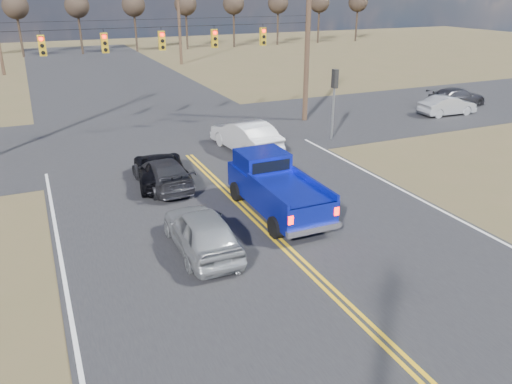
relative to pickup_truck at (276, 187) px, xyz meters
name	(u,v)px	position (x,y,z in m)	size (l,w,h in m)	color
ground	(341,301)	(-0.98, -6.04, -0.99)	(160.00, 160.00, 0.00)	brown
road_main	(216,181)	(-0.98, 3.96, -0.99)	(14.00, 120.00, 0.02)	#28282B
road_cross	(168,136)	(-0.98, 11.96, -0.99)	(120.00, 12.00, 0.02)	#28282B
signal_gantry	(172,45)	(-0.48, 11.75, 4.07)	(19.60, 4.83, 10.00)	#473323
utility_poles	(167,44)	(-0.98, 10.96, 4.24)	(19.60, 58.32, 10.00)	#473323
treeline	(129,23)	(-0.98, 20.92, 4.71)	(87.00, 117.80, 7.40)	#33261C
pickup_truck	(276,187)	(0.00, 0.00, 0.00)	(2.19, 5.44, 2.04)	black
silver_suv	(201,231)	(-3.54, -1.81, -0.26)	(1.72, 4.27, 1.46)	#94989B
black_suv	(161,168)	(-3.17, 4.88, -0.37)	(2.06, 4.48, 1.24)	black
white_car_queue	(245,136)	(1.97, 7.50, -0.18)	(1.72, 4.92, 1.62)	silver
dgrey_car_queue	(162,173)	(-3.27, 4.28, -0.36)	(1.76, 4.33, 1.26)	#2C2C31
cross_car_east_near	(447,105)	(17.41, 9.30, -0.34)	(3.94, 1.38, 1.30)	#A5A9AD
cross_car_east_far	(457,97)	(19.97, 11.05, -0.33)	(4.57, 1.86, 1.33)	#2F2F34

